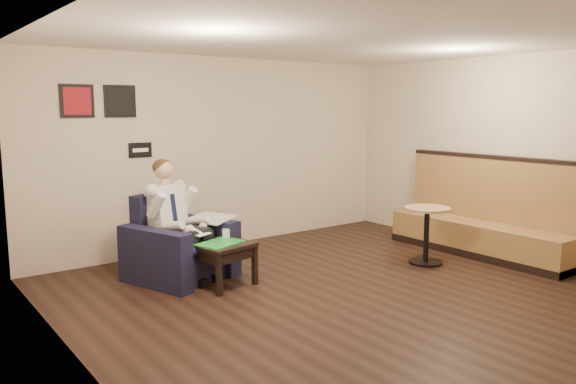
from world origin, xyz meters
TOP-DOWN VIEW (x-y plane):
  - ground at (0.00, 0.00)m, footprint 6.00×6.00m
  - wall_back at (0.00, 3.00)m, footprint 6.00×0.02m
  - wall_left at (-3.00, 0.00)m, footprint 0.02×6.00m
  - wall_right at (3.00, 0.00)m, footprint 0.02×6.00m
  - ceiling at (0.00, 0.00)m, footprint 6.00×6.00m
  - seating_sign at (-1.30, 2.98)m, footprint 0.32×0.02m
  - art_print_left at (-2.10, 2.98)m, footprint 0.42×0.03m
  - art_print_right at (-1.55, 2.98)m, footprint 0.42×0.03m
  - armchair at (-1.31, 1.81)m, footprint 1.33×1.33m
  - seated_man at (-1.27, 1.69)m, footprint 0.95×1.15m
  - lap_papers at (-1.23, 1.58)m, footprint 0.34×0.39m
  - newspaper at (-0.87, 1.84)m, footprint 0.61×0.68m
  - side_table at (-1.05, 1.28)m, footprint 0.73×0.73m
  - green_folder at (-1.08, 1.25)m, footprint 0.60×0.51m
  - coffee_mug at (-0.88, 1.46)m, footprint 0.11×0.11m
  - smartphone at (-1.03, 1.47)m, footprint 0.16×0.08m
  - banquette at (2.59, 0.32)m, footprint 0.64×2.69m
  - cafe_table at (1.61, 0.46)m, footprint 0.74×0.74m

SIDE VIEW (x-z plane):
  - ground at x=0.00m, z-range 0.00..0.00m
  - side_table at x=-1.05m, z-range 0.00..0.51m
  - cafe_table at x=1.61m, z-range 0.00..0.76m
  - armchair at x=-1.31m, z-range 0.00..1.01m
  - smartphone at x=-1.03m, z-range 0.51..0.52m
  - green_folder at x=-1.08m, z-range 0.51..0.52m
  - coffee_mug at x=-0.88m, z-range 0.51..0.62m
  - lap_papers at x=-1.23m, z-range 0.62..0.63m
  - banquette at x=2.59m, z-range 0.00..1.38m
  - newspaper at x=-0.87m, z-range 0.68..0.70m
  - seated_man at x=-1.27m, z-range 0.00..1.39m
  - wall_back at x=0.00m, z-range 0.00..2.80m
  - wall_left at x=-3.00m, z-range 0.00..2.80m
  - wall_right at x=3.00m, z-range 0.00..2.80m
  - seating_sign at x=-1.30m, z-range 1.40..1.60m
  - art_print_left at x=-2.10m, z-range 1.94..2.36m
  - art_print_right at x=-1.55m, z-range 1.94..2.36m
  - ceiling at x=0.00m, z-range 2.79..2.81m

